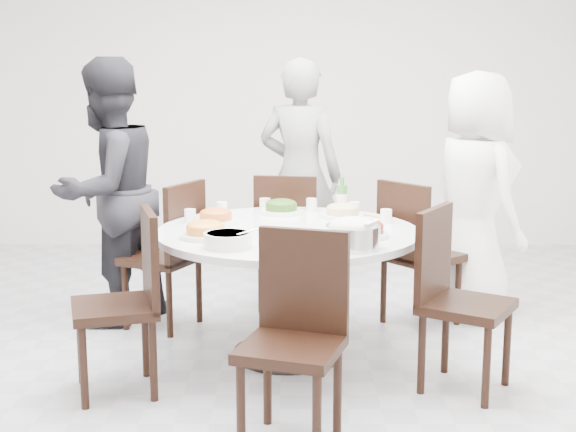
{
  "coord_description": "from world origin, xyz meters",
  "views": [
    {
      "loc": [
        0.22,
        -4.38,
        1.68
      ],
      "look_at": [
        0.2,
        0.13,
        0.82
      ],
      "focal_mm": 50.0,
      "sensor_mm": 36.0,
      "label": 1
    }
  ],
  "objects_px": {
    "chair_sw": "(114,304)",
    "chair_ne": "(422,253)",
    "chair_s": "(291,344)",
    "beverage_bottle": "(342,195)",
    "chair_n": "(289,240)",
    "diner_middle": "(300,175)",
    "rice_bowl": "(353,237)",
    "diner_left": "(108,192)",
    "diner_right": "(475,196)",
    "chair_se": "(467,302)",
    "chair_nw": "(161,255)",
    "dining_table": "(288,293)",
    "soup_bowl": "(228,240)"
  },
  "relations": [
    {
      "from": "diner_left",
      "to": "diner_right",
      "type": "bearing_deg",
      "value": 126.27
    },
    {
      "from": "chair_sw",
      "to": "chair_ne",
      "type": "bearing_deg",
      "value": 106.08
    },
    {
      "from": "rice_bowl",
      "to": "chair_nw",
      "type": "bearing_deg",
      "value": 139.02
    },
    {
      "from": "chair_n",
      "to": "rice_bowl",
      "type": "relative_size",
      "value": 3.4
    },
    {
      "from": "diner_middle",
      "to": "soup_bowl",
      "type": "distance_m",
      "value": 1.92
    },
    {
      "from": "soup_bowl",
      "to": "diner_left",
      "type": "bearing_deg",
      "value": 128.26
    },
    {
      "from": "chair_n",
      "to": "chair_nw",
      "type": "bearing_deg",
      "value": 36.23
    },
    {
      "from": "chair_sw",
      "to": "diner_middle",
      "type": "xyz_separation_m",
      "value": [
        0.97,
        1.97,
        0.39
      ]
    },
    {
      "from": "chair_sw",
      "to": "chair_s",
      "type": "bearing_deg",
      "value": 40.28
    },
    {
      "from": "beverage_bottle",
      "to": "dining_table",
      "type": "bearing_deg",
      "value": -123.38
    },
    {
      "from": "diner_middle",
      "to": "chair_n",
      "type": "bearing_deg",
      "value": 98.1
    },
    {
      "from": "chair_n",
      "to": "diner_middle",
      "type": "bearing_deg",
      "value": -90.55
    },
    {
      "from": "diner_left",
      "to": "soup_bowl",
      "type": "height_order",
      "value": "diner_left"
    },
    {
      "from": "dining_table",
      "to": "diner_left",
      "type": "bearing_deg",
      "value": 151.04
    },
    {
      "from": "chair_ne",
      "to": "diner_middle",
      "type": "relative_size",
      "value": 0.55
    },
    {
      "from": "dining_table",
      "to": "chair_s",
      "type": "distance_m",
      "value": 1.13
    },
    {
      "from": "chair_s",
      "to": "diner_middle",
      "type": "xyz_separation_m",
      "value": [
        0.07,
        2.56,
        0.39
      ]
    },
    {
      "from": "chair_nw",
      "to": "rice_bowl",
      "type": "bearing_deg",
      "value": 75.04
    },
    {
      "from": "chair_se",
      "to": "soup_bowl",
      "type": "xyz_separation_m",
      "value": [
        -1.23,
        0.05,
        0.31
      ]
    },
    {
      "from": "diner_left",
      "to": "diner_middle",
      "type": "bearing_deg",
      "value": 155.53
    },
    {
      "from": "diner_left",
      "to": "beverage_bottle",
      "type": "height_order",
      "value": "diner_left"
    },
    {
      "from": "beverage_bottle",
      "to": "chair_nw",
      "type": "bearing_deg",
      "value": 178.85
    },
    {
      "from": "chair_nw",
      "to": "diner_left",
      "type": "height_order",
      "value": "diner_left"
    },
    {
      "from": "chair_ne",
      "to": "diner_left",
      "type": "height_order",
      "value": "diner_left"
    },
    {
      "from": "soup_bowl",
      "to": "diner_right",
      "type": "bearing_deg",
      "value": 38.26
    },
    {
      "from": "chair_ne",
      "to": "chair_se",
      "type": "relative_size",
      "value": 1.0
    },
    {
      "from": "chair_n",
      "to": "diner_middle",
      "type": "relative_size",
      "value": 0.55
    },
    {
      "from": "diner_middle",
      "to": "diner_left",
      "type": "xyz_separation_m",
      "value": [
        -1.25,
        -0.79,
        -0.0
      ]
    },
    {
      "from": "rice_bowl",
      "to": "chair_s",
      "type": "bearing_deg",
      "value": -115.63
    },
    {
      "from": "diner_middle",
      "to": "diner_left",
      "type": "relative_size",
      "value": 1.0
    },
    {
      "from": "chair_nw",
      "to": "chair_se",
      "type": "relative_size",
      "value": 1.0
    },
    {
      "from": "chair_s",
      "to": "beverage_bottle",
      "type": "relative_size",
      "value": 4.12
    },
    {
      "from": "soup_bowl",
      "to": "chair_ne",
      "type": "bearing_deg",
      "value": 41.33
    },
    {
      "from": "diner_right",
      "to": "diner_middle",
      "type": "xyz_separation_m",
      "value": [
        -1.15,
        0.67,
        0.04
      ]
    },
    {
      "from": "chair_se",
      "to": "diner_left",
      "type": "xyz_separation_m",
      "value": [
        -2.09,
        1.14,
        0.39
      ]
    },
    {
      "from": "chair_n",
      "to": "diner_middle",
      "type": "distance_m",
      "value": 0.62
    },
    {
      "from": "chair_ne",
      "to": "chair_s",
      "type": "bearing_deg",
      "value": 114.08
    },
    {
      "from": "diner_left",
      "to": "soup_bowl",
      "type": "bearing_deg",
      "value": 71.56
    },
    {
      "from": "chair_n",
      "to": "beverage_bottle",
      "type": "relative_size",
      "value": 4.12
    },
    {
      "from": "chair_sw",
      "to": "chair_s",
      "type": "distance_m",
      "value": 1.08
    },
    {
      "from": "soup_bowl",
      "to": "beverage_bottle",
      "type": "bearing_deg",
      "value": 55.98
    },
    {
      "from": "chair_sw",
      "to": "diner_middle",
      "type": "height_order",
      "value": "diner_middle"
    },
    {
      "from": "chair_ne",
      "to": "chair_n",
      "type": "xyz_separation_m",
      "value": [
        -0.86,
        0.37,
        0.0
      ]
    },
    {
      "from": "dining_table",
      "to": "diner_middle",
      "type": "distance_m",
      "value": 1.52
    },
    {
      "from": "diner_right",
      "to": "soup_bowl",
      "type": "bearing_deg",
      "value": 103.28
    },
    {
      "from": "diner_right",
      "to": "diner_left",
      "type": "distance_m",
      "value": 2.41
    },
    {
      "from": "diner_right",
      "to": "diner_middle",
      "type": "relative_size",
      "value": 0.95
    },
    {
      "from": "dining_table",
      "to": "soup_bowl",
      "type": "distance_m",
      "value": 0.68
    },
    {
      "from": "chair_ne",
      "to": "diner_left",
      "type": "relative_size",
      "value": 0.55
    },
    {
      "from": "soup_bowl",
      "to": "chair_nw",
      "type": "bearing_deg",
      "value": 117.31
    }
  ]
}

